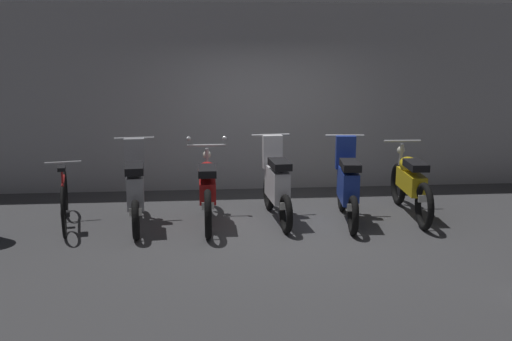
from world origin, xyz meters
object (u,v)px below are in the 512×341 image
motorbike_slot_0 (136,189)px  motorbike_slot_1 (207,189)px  motorbike_slot_3 (348,185)px  motorbike_slot_2 (277,184)px  bicycle (64,201)px  motorbike_slot_4 (410,183)px

motorbike_slot_0 → motorbike_slot_1: (0.98, 0.05, -0.03)m
motorbike_slot_0 → motorbike_slot_3: 2.95m
motorbike_slot_0 → motorbike_slot_2: 1.96m
motorbike_slot_2 → motorbike_slot_3: bearing=-8.5°
motorbike_slot_0 → motorbike_slot_2: (1.96, 0.11, 0.00)m
motorbike_slot_0 → bicycle: bearing=175.9°
motorbike_slot_0 → motorbike_slot_4: 3.93m
motorbike_slot_4 → bicycle: size_ratio=1.14×
motorbike_slot_0 → motorbike_slot_1: motorbike_slot_0 is taller
motorbike_slot_3 → motorbike_slot_4: bearing=11.5°
motorbike_slot_4 → motorbike_slot_3: bearing=-168.5°
motorbike_slot_1 → motorbike_slot_4: size_ratio=1.00×
motorbike_slot_4 → bicycle: motorbike_slot_4 is taller
motorbike_slot_3 → bicycle: size_ratio=0.98×
motorbike_slot_3 → motorbike_slot_4: (0.98, 0.20, -0.03)m
motorbike_slot_1 → bicycle: motorbike_slot_1 is taller
motorbike_slot_3 → motorbike_slot_4: 1.00m
motorbike_slot_0 → motorbike_slot_4: motorbike_slot_0 is taller
motorbike_slot_2 → bicycle: size_ratio=0.98×
motorbike_slot_3 → bicycle: motorbike_slot_3 is taller
motorbike_slot_0 → bicycle: 0.99m
motorbike_slot_2 → motorbike_slot_4: bearing=1.5°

